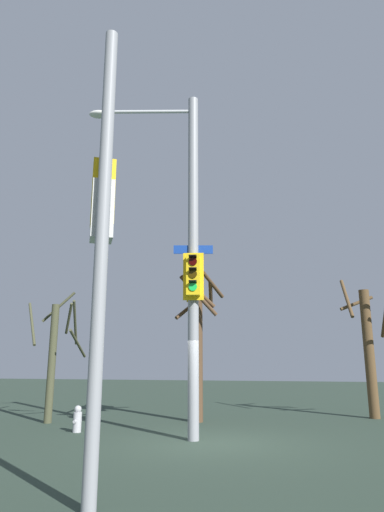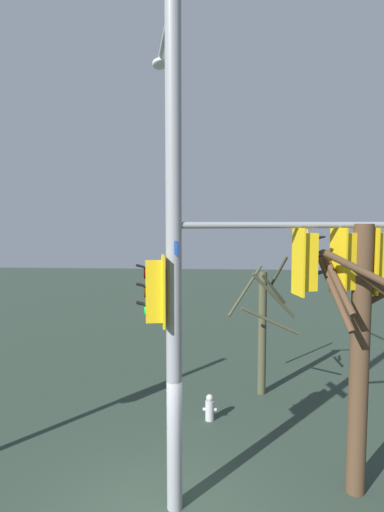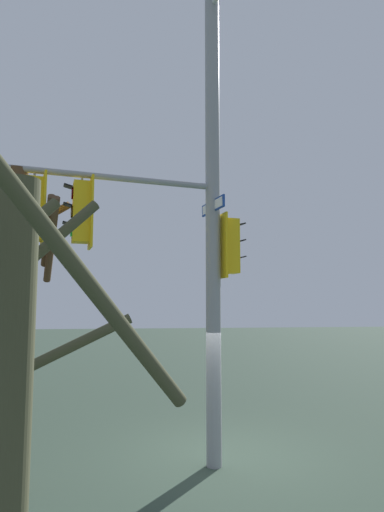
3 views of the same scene
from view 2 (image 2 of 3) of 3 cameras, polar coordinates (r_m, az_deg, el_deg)
The scene contains 4 objects.
main_signal_pole_assembly at distance 7.81m, azimuth 4.97°, elevation 1.15°, with size 5.73×3.65×9.73m.
fire_hydrant at distance 12.15m, azimuth 2.44°, elevation -20.15°, with size 0.38×0.24×0.73m.
bare_tree_across_street at distance 8.97m, azimuth 21.93°, elevation -12.02°, with size 1.70×1.73×5.43m.
bare_tree_corner at distance 13.33m, azimuth 9.75°, elevation -9.34°, with size 2.13×2.15×4.45m.
Camera 2 is at (-1.09, 7.02, 5.48)m, focal length 29.08 mm.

